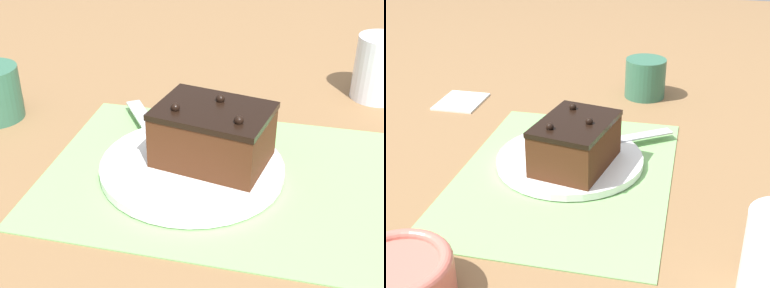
# 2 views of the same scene
# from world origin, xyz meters

# --- Properties ---
(ground_plane) EXTENTS (3.00, 3.00, 0.00)m
(ground_plane) POSITION_xyz_m (0.00, 0.00, 0.00)
(ground_plane) COLOR olive
(placemat_woven) EXTENTS (0.46, 0.34, 0.00)m
(placemat_woven) POSITION_xyz_m (0.00, 0.00, 0.00)
(placemat_woven) COLOR #7AB266
(placemat_woven) RESTS_ON ground_plane
(cake_plate) EXTENTS (0.24, 0.24, 0.01)m
(cake_plate) POSITION_xyz_m (0.04, -0.00, 0.01)
(cake_plate) COLOR white
(cake_plate) RESTS_ON placemat_woven
(chocolate_cake) EXTENTS (0.16, 0.13, 0.09)m
(chocolate_cake) POSITION_xyz_m (0.01, -0.02, 0.05)
(chocolate_cake) COLOR #472614
(chocolate_cake) RESTS_ON cake_plate
(serving_knife) EXTENTS (0.13, 0.19, 0.01)m
(serving_knife) POSITION_xyz_m (0.09, -0.04, 0.02)
(serving_knife) COLOR black
(serving_knife) RESTS_ON cake_plate
(drinking_glass) EXTENTS (0.08, 0.08, 0.11)m
(drinking_glass) POSITION_xyz_m (-0.21, -0.30, 0.05)
(drinking_glass) COLOR white
(drinking_glass) RESTS_ON ground_plane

